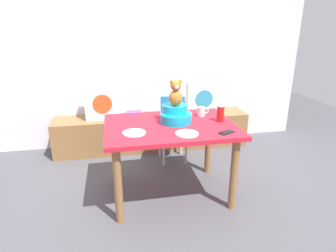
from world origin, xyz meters
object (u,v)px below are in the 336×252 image
at_px(ketchup_bottle, 221,113).
at_px(dinner_plate_near, 187,134).
at_px(highchair, 173,120).
at_px(pillow_floral_right, 202,98).
at_px(pillow_floral_left, 102,103).
at_px(infant_seat_teal, 176,115).
at_px(book_stack, 134,114).
at_px(teddy_bear, 176,93).
at_px(dinner_plate_far, 134,133).
at_px(cell_phone, 227,132).
at_px(dining_table, 170,135).
at_px(coffee_mug, 202,112).

xyz_separation_m(ketchup_bottle, dinner_plate_near, (-0.41, -0.27, -0.08)).
bearing_deg(ketchup_bottle, highchair, 111.80).
relative_size(pillow_floral_right, ketchup_bottle, 2.38).
height_order(pillow_floral_left, infant_seat_teal, same).
distance_m(book_stack, infant_seat_teal, 1.21).
distance_m(teddy_bear, dinner_plate_far, 0.55).
xyz_separation_m(teddy_bear, dinner_plate_far, (-0.42, -0.24, -0.27)).
xyz_separation_m(dinner_plate_near, cell_phone, (0.35, -0.03, -0.00)).
bearing_deg(teddy_bear, book_stack, 105.60).
relative_size(book_stack, highchair, 0.25).
xyz_separation_m(infant_seat_teal, ketchup_bottle, (0.43, -0.07, 0.02)).
distance_m(pillow_floral_left, dinner_plate_near, 1.63).
height_order(dining_table, coffee_mug, coffee_mug).
relative_size(pillow_floral_right, teddy_bear, 1.76).
relative_size(book_stack, coffee_mug, 1.67).
bearing_deg(pillow_floral_left, ketchup_bottle, -45.99).
distance_m(ketchup_bottle, dinner_plate_near, 0.50).
xyz_separation_m(pillow_floral_right, ketchup_bottle, (-0.20, -1.18, 0.15)).
distance_m(pillow_floral_left, dining_table, 1.34).
xyz_separation_m(pillow_floral_right, dinner_plate_far, (-1.04, -1.35, 0.07)).
relative_size(teddy_bear, dinner_plate_far, 1.25).
bearing_deg(pillow_floral_right, dinner_plate_near, -112.60).
distance_m(pillow_floral_right, highchair, 0.67).
xyz_separation_m(dining_table, cell_phone, (0.44, -0.31, 0.11)).
xyz_separation_m(pillow_floral_left, pillow_floral_right, (1.34, 0.00, 0.00)).
bearing_deg(dining_table, dinner_plate_near, -72.45).
distance_m(infant_seat_teal, dinner_plate_far, 0.49).
height_order(highchair, infant_seat_teal, infant_seat_teal).
distance_m(highchair, ketchup_bottle, 0.88).
bearing_deg(pillow_floral_left, highchair, -26.53).
bearing_deg(teddy_bear, highchair, 79.96).
bearing_deg(dinner_plate_far, ketchup_bottle, 11.31).
xyz_separation_m(pillow_floral_left, dining_table, (0.64, -1.17, -0.05)).
distance_m(pillow_floral_right, coffee_mug, 1.04).
xyz_separation_m(pillow_floral_right, dining_table, (-0.69, -1.17, -0.05)).
distance_m(pillow_floral_left, book_stack, 0.44).
distance_m(pillow_floral_right, dinner_plate_far, 1.70).
relative_size(infant_seat_teal, ketchup_bottle, 1.78).
bearing_deg(teddy_bear, pillow_floral_right, 60.49).
relative_size(book_stack, dining_table, 0.17).
bearing_deg(pillow_floral_left, infant_seat_teal, -57.28).
bearing_deg(teddy_bear, cell_phone, -45.67).
height_order(teddy_bear, coffee_mug, teddy_bear).
relative_size(pillow_floral_left, dinner_plate_near, 2.20).
height_order(pillow_floral_left, coffee_mug, pillow_floral_left).
xyz_separation_m(teddy_bear, ketchup_bottle, (0.43, -0.07, -0.19)).
distance_m(book_stack, cell_phone, 1.67).
relative_size(ketchup_bottle, dinner_plate_far, 0.92).
bearing_deg(pillow_floral_left, cell_phone, -53.97).
bearing_deg(highchair, dinner_plate_far, -120.07).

